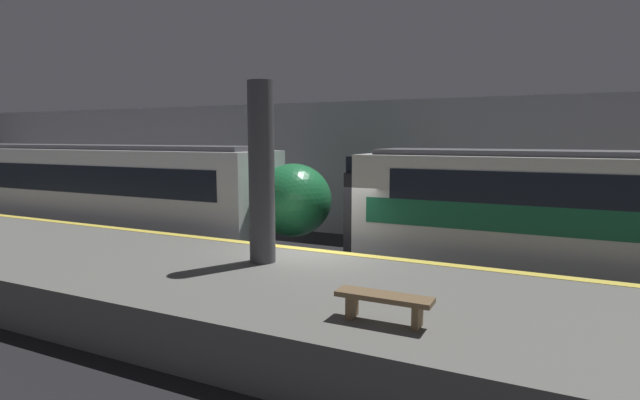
# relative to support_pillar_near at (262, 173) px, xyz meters

# --- Properties ---
(ground_plane) EXTENTS (120.00, 120.00, 0.00)m
(ground_plane) POSITION_rel_support_pillar_near_xyz_m (0.46, 1.69, -3.05)
(ground_plane) COLOR black
(platform) EXTENTS (40.00, 5.26, 1.03)m
(platform) POSITION_rel_support_pillar_near_xyz_m (0.46, -0.94, -2.54)
(platform) COLOR slate
(platform) RESTS_ON ground
(station_rear_barrier) EXTENTS (50.00, 0.15, 5.21)m
(station_rear_barrier) POSITION_rel_support_pillar_near_xyz_m (0.46, 8.56, -0.44)
(station_rear_barrier) COLOR #939399
(station_rear_barrier) RESTS_ON ground
(support_pillar_near) EXTENTS (0.58, 0.58, 4.06)m
(support_pillar_near) POSITION_rel_support_pillar_near_xyz_m (0.00, 0.00, 0.00)
(support_pillar_near) COLOR #47474C
(support_pillar_near) RESTS_ON platform
(train_modern) EXTENTS (22.33, 2.85, 3.54)m
(train_modern) POSITION_rel_support_pillar_near_xyz_m (-11.91, 4.30, -1.24)
(train_modern) COLOR black
(train_modern) RESTS_ON ground
(platform_bench) EXTENTS (1.50, 0.40, 0.45)m
(platform_bench) POSITION_rel_support_pillar_near_xyz_m (3.71, -2.39, -1.69)
(platform_bench) COLOR brown
(platform_bench) RESTS_ON platform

